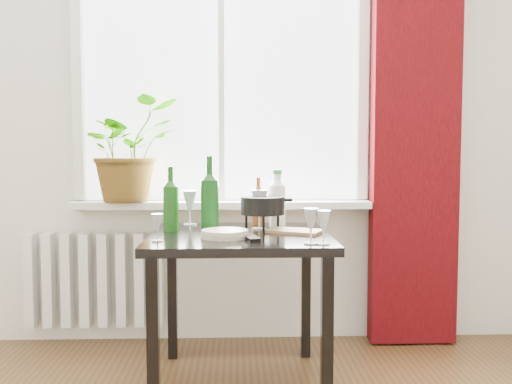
{
  "coord_description": "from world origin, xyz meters",
  "views": [
    {
      "loc": [
        0.08,
        -1.16,
        1.13
      ],
      "look_at": [
        0.18,
        1.55,
        0.94
      ],
      "focal_mm": 40.0,
      "sensor_mm": 36.0,
      "label": 1
    }
  ],
  "objects_px": {
    "radiator": "(95,280)",
    "tv_remote": "(251,238)",
    "table": "(240,253)",
    "wineglass_front_left": "(157,227)",
    "bottle_amber": "(258,200)",
    "cutting_board": "(295,231)",
    "wineglass_front_right": "(311,226)",
    "plate_stack": "(225,234)",
    "wineglass_far_right": "(323,227)",
    "wine_bottle_right": "(210,193)",
    "wine_bottle_left": "(171,198)",
    "wineglass_back_center": "(259,209)",
    "wineglass_back_left": "(190,207)",
    "potted_plant": "(128,150)",
    "fondue_pot": "(263,214)",
    "cleaning_bottle": "(277,198)"
  },
  "relations": [
    {
      "from": "wineglass_front_right",
      "to": "wineglass_front_left",
      "type": "height_order",
      "value": "wineglass_front_right"
    },
    {
      "from": "radiator",
      "to": "tv_remote",
      "type": "bearing_deg",
      "value": -42.73
    },
    {
      "from": "wineglass_front_left",
      "to": "radiator",
      "type": "bearing_deg",
      "value": 119.57
    },
    {
      "from": "fondue_pot",
      "to": "wineglass_back_center",
      "type": "bearing_deg",
      "value": 124.14
    },
    {
      "from": "potted_plant",
      "to": "bottle_amber",
      "type": "xyz_separation_m",
      "value": [
        0.74,
        -0.27,
        -0.27
      ]
    },
    {
      "from": "wine_bottle_left",
      "to": "tv_remote",
      "type": "height_order",
      "value": "wine_bottle_left"
    },
    {
      "from": "potted_plant",
      "to": "wineglass_front_right",
      "type": "height_order",
      "value": "potted_plant"
    },
    {
      "from": "fondue_pot",
      "to": "potted_plant",
      "type": "bearing_deg",
      "value": 164.54
    },
    {
      "from": "cleaning_bottle",
      "to": "fondue_pot",
      "type": "relative_size",
      "value": 1.21
    },
    {
      "from": "wine_bottle_left",
      "to": "wineglass_front_right",
      "type": "height_order",
      "value": "wine_bottle_left"
    },
    {
      "from": "wineglass_far_right",
      "to": "cutting_board",
      "type": "xyz_separation_m",
      "value": [
        -0.08,
        0.37,
        -0.07
      ]
    },
    {
      "from": "wine_bottle_left",
      "to": "wine_bottle_right",
      "type": "height_order",
      "value": "wine_bottle_right"
    },
    {
      "from": "wineglass_front_right",
      "to": "plate_stack",
      "type": "relative_size",
      "value": 0.7
    },
    {
      "from": "plate_stack",
      "to": "cutting_board",
      "type": "height_order",
      "value": "plate_stack"
    },
    {
      "from": "wine_bottle_right",
      "to": "cutting_board",
      "type": "height_order",
      "value": "wine_bottle_right"
    },
    {
      "from": "tv_remote",
      "to": "wine_bottle_right",
      "type": "bearing_deg",
      "value": 115.39
    },
    {
      "from": "wineglass_far_right",
      "to": "wineglass_front_left",
      "type": "distance_m",
      "value": 0.72
    },
    {
      "from": "wineglass_far_right",
      "to": "cutting_board",
      "type": "distance_m",
      "value": 0.38
    },
    {
      "from": "cutting_board",
      "to": "wineglass_back_center",
      "type": "bearing_deg",
      "value": 144.71
    },
    {
      "from": "wineglass_back_left",
      "to": "cutting_board",
      "type": "distance_m",
      "value": 0.62
    },
    {
      "from": "cleaning_bottle",
      "to": "fondue_pot",
      "type": "xyz_separation_m",
      "value": [
        -0.08,
        -0.16,
        -0.07
      ]
    },
    {
      "from": "radiator",
      "to": "fondue_pot",
      "type": "xyz_separation_m",
      "value": [
        0.96,
        -0.53,
        0.44
      ]
    },
    {
      "from": "table",
      "to": "tv_remote",
      "type": "height_order",
      "value": "tv_remote"
    },
    {
      "from": "cutting_board",
      "to": "wineglass_back_left",
      "type": "bearing_deg",
      "value": 150.46
    },
    {
      "from": "wine_bottle_right",
      "to": "wineglass_far_right",
      "type": "height_order",
      "value": "wine_bottle_right"
    },
    {
      "from": "cleaning_bottle",
      "to": "cutting_board",
      "type": "relative_size",
      "value": 1.2
    },
    {
      "from": "wineglass_front_right",
      "to": "wineglass_back_center",
      "type": "distance_m",
      "value": 0.51
    },
    {
      "from": "bottle_amber",
      "to": "wineglass_back_center",
      "type": "distance_m",
      "value": 0.18
    },
    {
      "from": "wineglass_front_right",
      "to": "potted_plant",
      "type": "bearing_deg",
      "value": 135.76
    },
    {
      "from": "wineglass_back_center",
      "to": "fondue_pot",
      "type": "distance_m",
      "value": 0.05
    },
    {
      "from": "fondue_pot",
      "to": "wineglass_front_right",
      "type": "bearing_deg",
      "value": -48.58
    },
    {
      "from": "radiator",
      "to": "wineglass_front_right",
      "type": "relative_size",
      "value": 5.16
    },
    {
      "from": "plate_stack",
      "to": "fondue_pot",
      "type": "xyz_separation_m",
      "value": [
        0.18,
        0.23,
        0.07
      ]
    },
    {
      "from": "bottle_amber",
      "to": "cutting_board",
      "type": "xyz_separation_m",
      "value": [
        0.17,
        -0.29,
        -0.12
      ]
    },
    {
      "from": "tv_remote",
      "to": "cutting_board",
      "type": "xyz_separation_m",
      "value": [
        0.22,
        0.23,
        -0.0
      ]
    },
    {
      "from": "bottle_amber",
      "to": "wine_bottle_right",
      "type": "bearing_deg",
      "value": -133.05
    },
    {
      "from": "wine_bottle_left",
      "to": "plate_stack",
      "type": "height_order",
      "value": "wine_bottle_left"
    },
    {
      "from": "plate_stack",
      "to": "wineglass_back_center",
      "type": "bearing_deg",
      "value": 58.89
    },
    {
      "from": "potted_plant",
      "to": "cutting_board",
      "type": "bearing_deg",
      "value": -31.81
    },
    {
      "from": "cleaning_bottle",
      "to": "plate_stack",
      "type": "height_order",
      "value": "cleaning_bottle"
    },
    {
      "from": "table",
      "to": "wineglass_front_left",
      "type": "height_order",
      "value": "wineglass_front_left"
    },
    {
      "from": "potted_plant",
      "to": "wineglass_front_right",
      "type": "xyz_separation_m",
      "value": [
        0.94,
        -0.91,
        -0.33
      ]
    },
    {
      "from": "potted_plant",
      "to": "wine_bottle_right",
      "type": "xyz_separation_m",
      "value": [
        0.49,
        -0.53,
        -0.21
      ]
    },
    {
      "from": "cutting_board",
      "to": "potted_plant",
      "type": "bearing_deg",
      "value": 148.19
    },
    {
      "from": "wine_bottle_right",
      "to": "tv_remote",
      "type": "height_order",
      "value": "wine_bottle_right"
    },
    {
      "from": "fondue_pot",
      "to": "tv_remote",
      "type": "distance_m",
      "value": 0.32
    },
    {
      "from": "wineglass_front_right",
      "to": "cutting_board",
      "type": "distance_m",
      "value": 0.36
    },
    {
      "from": "radiator",
      "to": "cleaning_bottle",
      "type": "height_order",
      "value": "cleaning_bottle"
    },
    {
      "from": "wine_bottle_left",
      "to": "wineglass_back_center",
      "type": "relative_size",
      "value": 1.57
    },
    {
      "from": "wineglass_far_right",
      "to": "cutting_board",
      "type": "bearing_deg",
      "value": 102.43
    }
  ]
}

